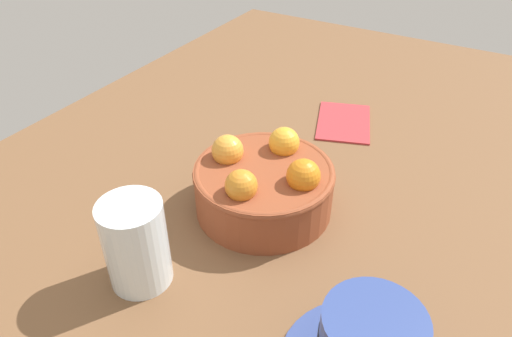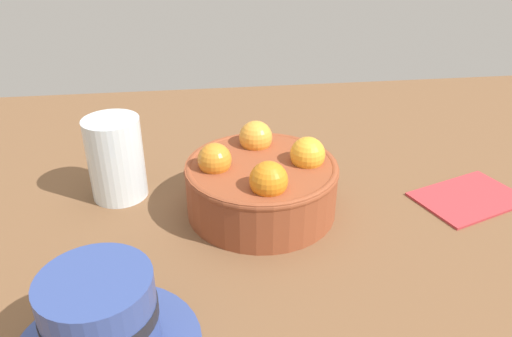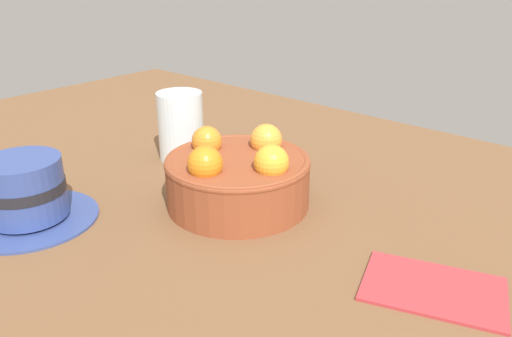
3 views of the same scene
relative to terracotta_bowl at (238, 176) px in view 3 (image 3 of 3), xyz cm
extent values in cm
cube|color=brown|center=(0.02, 0.00, -5.61)|extent=(138.58, 84.90, 3.80)
cylinder|color=brown|center=(0.02, 0.00, -0.74)|extent=(16.87, 16.87, 5.93)
torus|color=brown|center=(0.02, 0.00, 1.82)|extent=(17.07, 17.07, 1.00)
sphere|color=gold|center=(-5.09, -0.36, 3.14)|extent=(3.90, 3.90, 3.90)
sphere|color=gold|center=(0.39, -5.11, 3.14)|extent=(3.94, 3.94, 3.94)
sphere|color=orange|center=(5.13, 0.37, 3.14)|extent=(3.70, 3.70, 3.70)
sphere|color=orange|center=(-0.35, 5.12, 3.14)|extent=(3.93, 3.93, 3.93)
cylinder|color=#344686|center=(14.91, 18.53, -3.41)|extent=(15.03, 15.03, 0.60)
cylinder|color=#33478C|center=(14.91, 18.53, 0.29)|extent=(8.63, 8.63, 6.79)
cylinder|color=black|center=(14.91, 18.53, 0.46)|extent=(8.79, 8.79, 1.22)
cylinder|color=silver|center=(16.44, -5.47, 1.22)|extent=(6.48, 6.48, 9.86)
cube|color=#B23338|center=(-24.91, 0.87, -3.41)|extent=(14.38, 11.88, 0.60)
camera|label=1|loc=(39.66, 22.01, 34.85)|focal=33.05mm
camera|label=2|loc=(6.70, 47.22, 27.76)|focal=34.60mm
camera|label=3|loc=(-38.62, 40.38, 24.46)|focal=36.40mm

